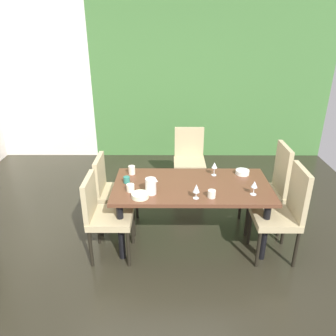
% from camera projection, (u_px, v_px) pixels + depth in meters
% --- Properties ---
extents(ground_plane, '(5.98, 6.06, 0.02)m').
position_uv_depth(ground_plane, '(152.00, 257.00, 3.53)').
color(ground_plane, '#2A281C').
extents(back_panel_interior, '(1.82, 0.10, 2.84)m').
position_uv_depth(back_panel_interior, '(39.00, 78.00, 5.68)').
color(back_panel_interior, silver).
rests_on(back_panel_interior, ground_plane).
extents(garden_window_panel, '(4.16, 0.10, 2.84)m').
position_uv_depth(garden_window_panel, '(211.00, 78.00, 5.66)').
color(garden_window_panel, '#457739').
rests_on(garden_window_panel, ground_plane).
extents(dining_table, '(1.68, 0.85, 0.71)m').
position_uv_depth(dining_table, '(192.00, 192.00, 3.54)').
color(dining_table, brown).
rests_on(dining_table, ground_plane).
extents(chair_right_far, '(0.44, 0.44, 1.06)m').
position_uv_depth(chair_right_far, '(270.00, 185.00, 3.80)').
color(chair_right_far, tan).
rests_on(chair_right_far, ground_plane).
extents(chair_left_far, '(0.45, 0.44, 0.91)m').
position_uv_depth(chair_left_far, '(112.00, 188.00, 3.83)').
color(chair_left_far, tan).
rests_on(chair_left_far, ground_plane).
extents(chair_head_far, '(0.44, 0.45, 0.93)m').
position_uv_depth(chair_head_far, '(189.00, 157.00, 4.71)').
color(chair_head_far, tan).
rests_on(chair_head_far, ground_plane).
extents(chair_right_near, '(0.44, 0.44, 1.02)m').
position_uv_depth(chair_right_near, '(284.00, 210.00, 3.32)').
color(chair_right_near, tan).
rests_on(chair_right_near, ground_plane).
extents(chair_left_near, '(0.45, 0.44, 0.91)m').
position_uv_depth(chair_left_near, '(103.00, 212.00, 3.34)').
color(chair_left_near, tan).
rests_on(chair_left_near, ground_plane).
extents(wine_glass_near_window, '(0.06, 0.06, 0.15)m').
position_uv_depth(wine_glass_near_window, '(254.00, 185.00, 3.26)').
color(wine_glass_near_window, silver).
rests_on(wine_glass_near_window, dining_table).
extents(wine_glass_rear, '(0.06, 0.06, 0.16)m').
position_uv_depth(wine_glass_rear, '(214.00, 166.00, 3.67)').
color(wine_glass_rear, silver).
rests_on(wine_glass_rear, dining_table).
extents(wine_glass_front, '(0.07, 0.07, 0.15)m').
position_uv_depth(wine_glass_front, '(196.00, 188.00, 3.19)').
color(wine_glass_front, silver).
rests_on(wine_glass_front, dining_table).
extents(serving_bowl_left, '(0.15, 0.15, 0.05)m').
position_uv_depth(serving_bowl_left, '(242.00, 172.00, 3.74)').
color(serving_bowl_left, white).
rests_on(serving_bowl_left, dining_table).
extents(serving_bowl_west, '(0.17, 0.17, 0.05)m').
position_uv_depth(serving_bowl_west, '(140.00, 195.00, 3.24)').
color(serving_bowl_west, '#E1F1C5').
rests_on(serving_bowl_west, dining_table).
extents(cup_south, '(0.08, 0.08, 0.08)m').
position_uv_depth(cup_south, '(212.00, 194.00, 3.23)').
color(cup_south, silver).
rests_on(cup_south, dining_table).
extents(cup_center, '(0.08, 0.08, 0.08)m').
position_uv_depth(cup_center, '(130.00, 188.00, 3.35)').
color(cup_center, white).
rests_on(cup_center, dining_table).
extents(cup_north, '(0.07, 0.07, 0.07)m').
position_uv_depth(cup_north, '(127.00, 180.00, 3.53)').
color(cup_north, '#2D7C6E').
rests_on(cup_north, dining_table).
extents(cup_east, '(0.08, 0.08, 0.10)m').
position_uv_depth(cup_east, '(132.00, 170.00, 3.73)').
color(cup_east, beige).
rests_on(cup_east, dining_table).
extents(pitcher_corner, '(0.12, 0.11, 0.17)m').
position_uv_depth(pitcher_corner, '(151.00, 186.00, 3.28)').
color(pitcher_corner, silver).
rests_on(pitcher_corner, dining_table).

